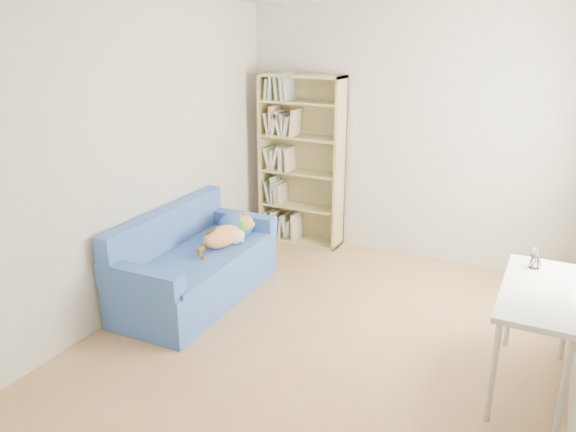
# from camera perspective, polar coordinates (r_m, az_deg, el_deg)

# --- Properties ---
(ground) EXTENTS (4.00, 4.00, 0.00)m
(ground) POSITION_cam_1_polar(r_m,az_deg,el_deg) (4.62, 4.04, -12.27)
(ground) COLOR #A37849
(ground) RESTS_ON ground
(room_shell) EXTENTS (3.54, 4.04, 2.62)m
(room_shell) POSITION_cam_1_polar(r_m,az_deg,el_deg) (4.02, 6.09, 8.01)
(room_shell) COLOR silver
(room_shell) RESTS_ON ground
(sofa) EXTENTS (0.83, 1.67, 0.82)m
(sofa) POSITION_cam_1_polar(r_m,az_deg,el_deg) (5.20, -9.32, -4.85)
(sofa) COLOR #27488E
(sofa) RESTS_ON ground
(bookshelf) EXTENTS (0.94, 0.29, 1.88)m
(bookshelf) POSITION_cam_1_polar(r_m,az_deg,el_deg) (6.27, 1.36, 4.92)
(bookshelf) COLOR tan
(bookshelf) RESTS_ON ground
(desk) EXTENTS (0.49, 1.08, 0.75)m
(desk) POSITION_cam_1_polar(r_m,az_deg,el_deg) (4.09, 24.24, -7.87)
(desk) COLOR silver
(desk) RESTS_ON ground
(pen_cup) EXTENTS (0.08, 0.08, 0.15)m
(pen_cup) POSITION_cam_1_polar(r_m,az_deg,el_deg) (4.34, 23.82, -4.18)
(pen_cup) COLOR white
(pen_cup) RESTS_ON desk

